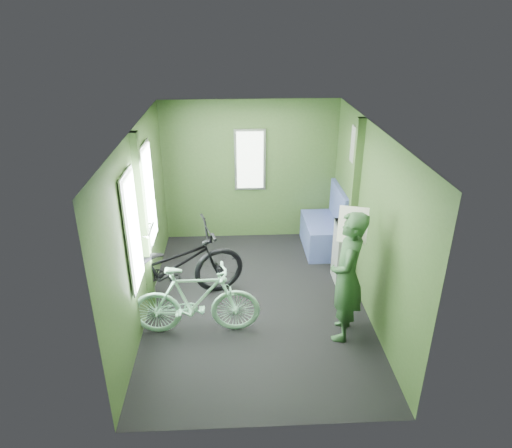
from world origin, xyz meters
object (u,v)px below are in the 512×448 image
at_px(bicycle_black, 172,300).
at_px(bicycle_mint, 198,332).
at_px(passenger, 347,277).
at_px(bench_seat, 323,232).
at_px(waste_box, 344,252).

bearing_deg(bicycle_black, bicycle_mint, -168.28).
relative_size(passenger, bench_seat, 1.53).
relative_size(bicycle_mint, bench_seat, 1.45).
bearing_deg(waste_box, bicycle_black, -169.91).
bearing_deg(passenger, bicycle_black, -93.03).
xyz_separation_m(bicycle_black, bench_seat, (2.27, 1.35, 0.31)).
relative_size(bicycle_black, passenger, 1.26).
relative_size(passenger, waste_box, 1.79).
xyz_separation_m(passenger, waste_box, (0.27, 1.21, -0.35)).
bearing_deg(bicycle_mint, waste_box, -61.20).
bearing_deg(bicycle_mint, bicycle_black, 29.58).
height_order(waste_box, bench_seat, bench_seat).
bearing_deg(bicycle_mint, bench_seat, -42.91).
distance_m(bicycle_mint, bench_seat, 2.79).
relative_size(bicycle_black, bench_seat, 1.93).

